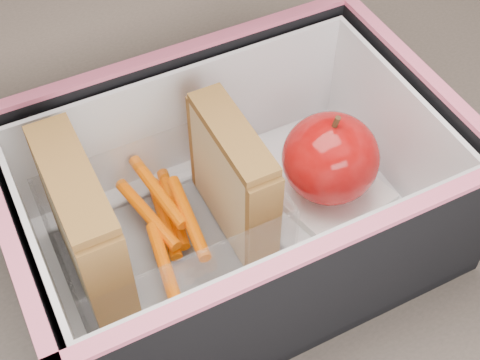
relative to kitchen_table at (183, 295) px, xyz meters
name	(u,v)px	position (x,y,z in m)	size (l,w,h in m)	color
kitchen_table	(183,295)	(0.00, 0.00, 0.00)	(1.20, 0.80, 0.75)	brown
lunch_bag	(230,185)	(0.04, -0.02, 0.16)	(0.32, 0.35, 0.27)	black
plastic_tub	(165,223)	(-0.01, -0.02, 0.14)	(0.16, 0.11, 0.07)	white
sandwich_left	(85,229)	(-0.07, -0.02, 0.17)	(0.03, 0.11, 0.12)	tan
sandwich_right	(233,178)	(0.04, -0.02, 0.16)	(0.03, 0.09, 0.10)	tan
carrot_sticks	(166,219)	(-0.01, 0.00, 0.12)	(0.05, 0.14, 0.03)	#E13600
paper_napkin	(328,192)	(0.13, -0.03, 0.11)	(0.08, 0.08, 0.01)	white
red_apple	(330,158)	(0.12, -0.02, 0.15)	(0.10, 0.10, 0.08)	#9A0000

